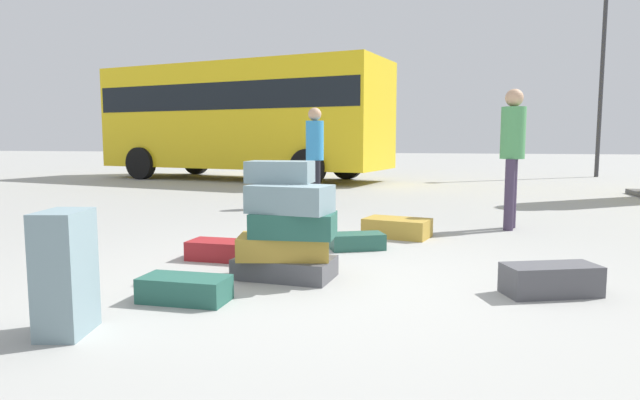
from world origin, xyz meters
name	(u,v)px	position (x,y,z in m)	size (l,w,h in m)	color
ground_plane	(306,284)	(0.00, 0.00, 0.00)	(80.00, 80.00, 0.00)	#9E9E99
suitcase_tower	(287,228)	(-0.20, 0.14, 0.41)	(0.85, 0.61, 0.96)	#4C4C51
suitcase_tan_foreground_near	(397,228)	(0.53, 2.25, 0.11)	(0.74, 0.44, 0.22)	#B28C33
suitcase_teal_white_trunk	(357,241)	(0.18, 1.43, 0.08)	(0.55, 0.30, 0.17)	#26594C
suitcase_slate_upright_blue	(65,273)	(-1.10, -1.39, 0.36)	(0.24, 0.37, 0.73)	gray
suitcase_maroon_foreground_far	(230,251)	(-0.91, 0.67, 0.09)	(0.80, 0.33, 0.18)	maroon
suitcase_teal_right_side	(185,289)	(-0.72, -0.65, 0.09)	(0.62, 0.30, 0.18)	#26594C
suitcase_charcoal_behind_tower	(551,280)	(1.83, 0.09, 0.11)	(0.68, 0.30, 0.22)	#4C4C51
person_bearded_onlooker	(512,146)	(1.88, 3.12, 1.05)	(0.30, 0.33, 1.76)	#3F334C
person_tourist_with_camera	(315,148)	(-1.06, 4.86, 0.99)	(0.30, 0.31, 1.66)	black
parked_bus	(243,114)	(-4.44, 10.54, 1.83)	(8.48, 4.21, 3.15)	yellow
lamp_post	(604,38)	(5.58, 13.74, 4.07)	(0.36, 0.36, 6.26)	#333338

